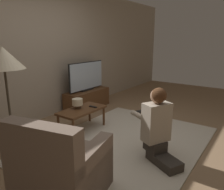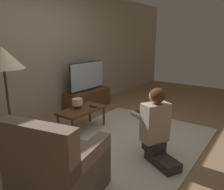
{
  "view_description": "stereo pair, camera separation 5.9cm",
  "coord_description": "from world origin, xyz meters",
  "views": [
    {
      "loc": [
        -2.55,
        -1.61,
        1.54
      ],
      "look_at": [
        0.45,
        0.53,
        0.59
      ],
      "focal_mm": 35.0,
      "sensor_mm": 36.0,
      "label": 1
    },
    {
      "loc": [
        -2.52,
        -1.65,
        1.54
      ],
      "look_at": [
        0.45,
        0.53,
        0.59
      ],
      "focal_mm": 35.0,
      "sensor_mm": 36.0,
      "label": 2
    }
  ],
  "objects": [
    {
      "name": "tv",
      "position": [
        1.01,
        1.63,
        0.74
      ],
      "size": [
        1.04,
        0.08,
        0.64
      ],
      "color": "black",
      "rests_on": "tv_stand"
    },
    {
      "name": "tv_stand",
      "position": [
        1.01,
        1.62,
        0.21
      ],
      "size": [
        1.12,
        0.4,
        0.41
      ],
      "color": "brown",
      "rests_on": "ground_plane"
    },
    {
      "name": "remote",
      "position": [
        0.19,
        0.75,
        0.4
      ],
      "size": [
        0.04,
        0.15,
        0.02
      ],
      "color": "black",
      "rests_on": "coffee_table"
    },
    {
      "name": "armchair",
      "position": [
        -1.32,
        -0.13,
        0.3
      ],
      "size": [
        0.89,
        0.89,
        0.88
      ],
      "rotation": [
        0.0,
        0.0,
        1.79
      ],
      "color": "#7A6656",
      "rests_on": "ground_plane"
    },
    {
      "name": "ground_plane",
      "position": [
        0.0,
        0.0,
        0.0
      ],
      "size": [
        10.0,
        10.0,
        0.0
      ],
      "primitive_type": "plane",
      "color": "#896B4C"
    },
    {
      "name": "coffee_table",
      "position": [
        0.01,
        0.84,
        0.34
      ],
      "size": [
        0.84,
        0.42,
        0.39
      ],
      "color": "brown",
      "rests_on": "ground_plane"
    },
    {
      "name": "person_kneeling",
      "position": [
        -0.13,
        -0.58,
        0.48
      ],
      "size": [
        0.6,
        0.84,
        0.95
      ],
      "rotation": [
        0.0,
        0.0,
        2.66
      ],
      "color": "#332D28",
      "rests_on": "rug"
    },
    {
      "name": "table_lamp",
      "position": [
        -0.01,
        0.92,
        0.49
      ],
      "size": [
        0.18,
        0.18,
        0.17
      ],
      "color": "#4C3823",
      "rests_on": "coffee_table"
    },
    {
      "name": "wall_back",
      "position": [
        0.0,
        1.93,
        1.3
      ],
      "size": [
        10.0,
        0.06,
        2.6
      ],
      "color": "tan",
      "rests_on": "ground_plane"
    },
    {
      "name": "floor_lamp",
      "position": [
        -1.16,
        0.99,
        1.26
      ],
      "size": [
        0.5,
        0.5,
        1.45
      ],
      "color": "#4C4233",
      "rests_on": "ground_plane"
    },
    {
      "name": "rug",
      "position": [
        0.0,
        0.0,
        0.01
      ],
      "size": [
        2.83,
        2.09,
        0.02
      ],
      "color": "beige",
      "rests_on": "ground_plane"
    }
  ]
}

